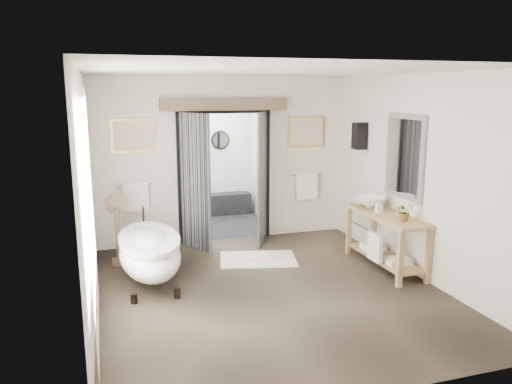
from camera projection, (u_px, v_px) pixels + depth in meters
ground_plane at (269, 291)px, 6.74m from camera, size 5.00×5.00×0.00m
room_shell at (270, 156)px, 6.24m from camera, size 4.52×5.02×2.91m
shower_room at (207, 177)px, 10.29m from camera, size 2.22×2.01×2.51m
back_wall_dressing at (226, 155)px, 8.59m from camera, size 3.82×0.76×2.52m
clawfoot_tub at (150, 252)px, 6.96m from camera, size 0.84×1.87×0.91m
vanity at (385, 236)px, 7.51m from camera, size 0.57×1.60×0.85m
pedestal_mirror at (118, 234)px, 7.68m from camera, size 0.34×0.22×1.14m
rug at (258, 259)px, 7.99m from camera, size 1.35×1.05×0.01m
slippers at (259, 256)px, 8.02m from camera, size 0.39×0.27×0.05m
basin at (370, 202)px, 7.82m from camera, size 0.55×0.55×0.17m
plant at (405, 211)px, 7.04m from camera, size 0.25×0.22×0.27m
soap_bottle_a at (379, 206)px, 7.52m from camera, size 0.10×0.10×0.21m
soap_bottle_b at (360, 199)px, 8.05m from camera, size 0.16×0.16×0.17m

